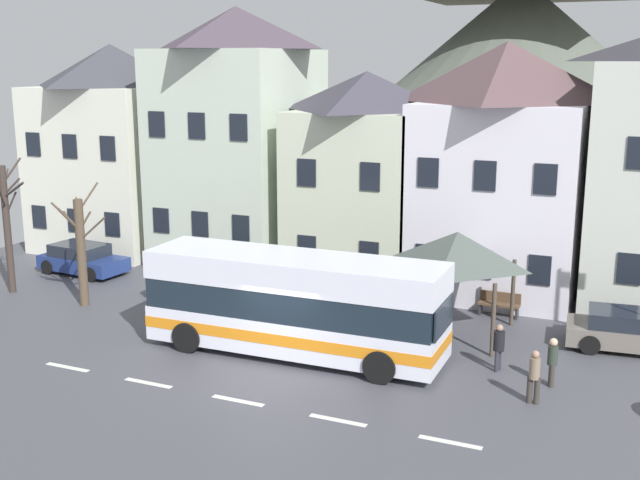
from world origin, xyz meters
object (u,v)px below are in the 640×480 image
Objects in this scene: bus_shelter at (457,250)px; bare_tree_00 at (81,249)px; townhouse_03 at (502,170)px; parked_car_02 at (203,281)px; parked_car_00 at (636,332)px; townhouse_00 at (115,148)px; townhouse_02 at (366,176)px; bare_tree_01 at (8,225)px; pedestrian_03 at (552,360)px; public_bench at (499,304)px; hilltop_castle at (516,81)px; pedestrian_00 at (427,328)px; pedestrian_02 at (534,376)px; parked_car_01 at (82,259)px; townhouse_01 at (238,137)px; transit_bus at (295,305)px; pedestrian_01 at (499,344)px.

bare_tree_00 is at bearing -169.25° from bus_shelter.
parked_car_02 is at bearing -150.92° from townhouse_03.
townhouse_00 is at bearing 162.01° from parked_car_00.
townhouse_03 is 16.65m from bare_tree_00.
townhouse_02 is 1.61× the size of bare_tree_01.
bare_tree_01 is at bearing -155.25° from townhouse_03.
bus_shelter is at bearing -5.09° from parked_car_02.
parked_car_02 is at bearing 166.36° from pedestrian_03.
townhouse_03 reaches higher than parked_car_00.
public_bench is at bearing 114.70° from pedestrian_03.
parked_car_02 is at bearing -104.72° from hilltop_castle.
bus_shelter is 3.16m from pedestrian_00.
pedestrian_02 reaches higher than parked_car_02.
parked_car_01 is 2.63× the size of pedestrian_02.
transit_bus is (7.80, -10.25, -4.15)m from townhouse_01.
townhouse_02 reaches higher than public_bench.
pedestrian_01 is at bearing 162.63° from pedestrian_03.
hilltop_castle is 28.47m from parked_car_00.
parked_car_00 is at bearing -42.50° from townhouse_03.
parked_car_00 is 15.98m from parked_car_02.
pedestrian_02 is (3.74, -2.38, -0.07)m from pedestrian_00.
pedestrian_01 is 0.96× the size of pedestrian_02.
townhouse_00 is 0.29× the size of hilltop_castle.
pedestrian_02 is 7.64m from public_bench.
pedestrian_00 is at bearing -105.44° from public_bench.
bus_shelter is 2.45× the size of pedestrian_01.
townhouse_03 is at bearing -80.83° from hilltop_castle.
parked_car_00 is (5.56, -5.10, -4.32)m from townhouse_03.
townhouse_00 is 0.86× the size of townhouse_01.
parked_car_00 is at bearing -20.38° from public_bench.
townhouse_00 is at bearing 140.78° from parked_car_02.
pedestrian_01 is (6.24, 1.22, -0.76)m from transit_bus.
pedestrian_01 is 1.72m from pedestrian_03.
townhouse_03 is 8.70m from parked_car_00.
pedestrian_02 is (3.20, -10.58, -4.16)m from townhouse_03.
public_bench is at bearing -80.22° from hilltop_castle.
townhouse_02 is 1.99× the size of parked_car_02.
townhouse_02 reaches higher than pedestrian_02.
pedestrian_02 is at bearing -55.15° from pedestrian_01.
parked_car_02 is at bearing 160.55° from pedestrian_02.
parked_car_01 is (1.82, -4.99, -4.35)m from townhouse_00.
townhouse_01 reaches higher than bare_tree_01.
townhouse_01 is at bearing 148.66° from pedestrian_03.
parked_car_00 is at bearing 9.78° from bare_tree_00.
townhouse_02 is 13.00m from parked_car_00.
parked_car_01 is 0.86× the size of bare_tree_00.
bus_shelter is at bearing -46.85° from townhouse_02.
townhouse_01 is at bearing 50.59° from parked_car_01.
parked_car_01 is at bearing -118.30° from hilltop_castle.
transit_bus is 7.32m from parked_car_02.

